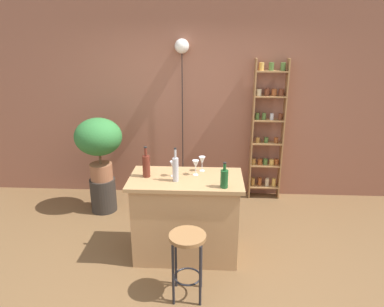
{
  "coord_description": "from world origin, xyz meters",
  "views": [
    {
      "loc": [
        0.25,
        -3.07,
        2.35
      ],
      "look_at": [
        0.05,
        0.55,
        1.09
      ],
      "focal_mm": 33.0,
      "sensor_mm": 36.0,
      "label": 1
    }
  ],
  "objects": [
    {
      "name": "bottle_soda_blue",
      "position": [
        -0.41,
        0.31,
        1.04
      ],
      "size": [
        0.08,
        0.08,
        0.33
      ],
      "color": "#5B2319",
      "rests_on": "kitchen_counter"
    },
    {
      "name": "potted_plant",
      "position": [
        -1.21,
        1.25,
        1.01
      ],
      "size": [
        0.62,
        0.55,
        0.84
      ],
      "color": "#935B3D",
      "rests_on": "plant_stool"
    },
    {
      "name": "bottle_wine_red",
      "position": [
        0.39,
        0.08,
        1.01
      ],
      "size": [
        0.08,
        0.08,
        0.26
      ],
      "color": "#194C23",
      "rests_on": "kitchen_counter"
    },
    {
      "name": "wine_glass_center",
      "position": [
        0.1,
        0.38,
        1.03
      ],
      "size": [
        0.07,
        0.07,
        0.16
      ],
      "color": "silver",
      "rests_on": "kitchen_counter"
    },
    {
      "name": "plant_stool",
      "position": [
        -1.21,
        1.25,
        0.23
      ],
      "size": [
        0.35,
        0.35,
        0.46
      ],
      "primitive_type": "cylinder",
      "color": "#2D2823",
      "rests_on": "ground"
    },
    {
      "name": "bar_stool",
      "position": [
        0.06,
        -0.37,
        0.48
      ],
      "size": [
        0.33,
        0.33,
        0.65
      ],
      "color": "black",
      "rests_on": "ground"
    },
    {
      "name": "pendant_globe_light",
      "position": [
        -0.16,
        1.84,
        2.12
      ],
      "size": [
        0.2,
        0.2,
        2.27
      ],
      "color": "black",
      "rests_on": "ground"
    },
    {
      "name": "bottle_sauce_amber",
      "position": [
        -0.1,
        0.22,
        1.05
      ],
      "size": [
        0.06,
        0.06,
        0.35
      ],
      "color": "#B2B2B7",
      "rests_on": "kitchen_counter"
    },
    {
      "name": "kitchen_counter",
      "position": [
        0.0,
        0.3,
        0.46
      ],
      "size": [
        1.18,
        0.63,
        0.91
      ],
      "color": "tan",
      "rests_on": "ground"
    },
    {
      "name": "back_wall",
      "position": [
        0.0,
        1.95,
        1.4
      ],
      "size": [
        6.4,
        0.1,
        2.8
      ],
      "primitive_type": "cube",
      "color": "#8C5642",
      "rests_on": "ground"
    },
    {
      "name": "spice_shelf",
      "position": [
        1.05,
        1.8,
        1.02
      ],
      "size": [
        0.45,
        0.16,
        2.02
      ],
      "color": "#9E7042",
      "rests_on": "ground"
    },
    {
      "name": "wine_glass_left",
      "position": [
        0.16,
        0.5,
        1.03
      ],
      "size": [
        0.07,
        0.07,
        0.16
      ],
      "color": "silver",
      "rests_on": "kitchen_counter"
    },
    {
      "name": "wine_glass_right",
      "position": [
        -0.13,
        0.34,
        1.03
      ],
      "size": [
        0.07,
        0.07,
        0.16
      ],
      "color": "silver",
      "rests_on": "kitchen_counter"
    },
    {
      "name": "ground",
      "position": [
        0.0,
        0.0,
        0.0
      ],
      "size": [
        12.0,
        12.0,
        0.0
      ],
      "primitive_type": "plane",
      "color": "brown"
    }
  ]
}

